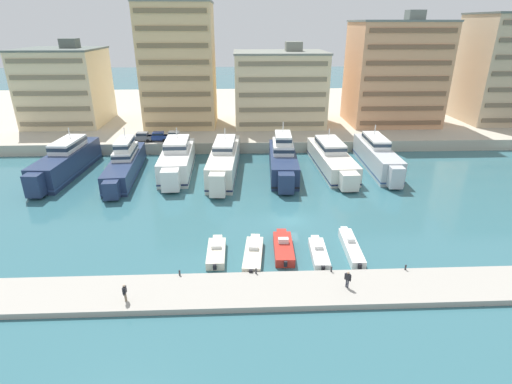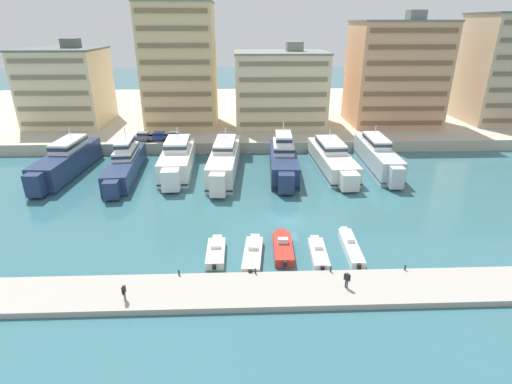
{
  "view_description": "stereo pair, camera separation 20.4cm",
  "coord_description": "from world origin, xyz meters",
  "px_view_note": "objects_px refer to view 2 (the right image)",
  "views": [
    {
      "loc": [
        -6.4,
        -46.76,
        24.02
      ],
      "look_at": [
        -4.27,
        3.87,
        2.5
      ],
      "focal_mm": 28.0,
      "sensor_mm": 36.0,
      "label": 1
    },
    {
      "loc": [
        -6.19,
        -46.77,
        24.02
      ],
      "look_at": [
        -4.27,
        3.87,
        2.5
      ],
      "focal_mm": 28.0,
      "sensor_mm": 36.0,
      "label": 2
    }
  ],
  "objects_px": {
    "motorboat_cream_far_left": "(216,252)",
    "car_grey_far_left": "(143,136)",
    "yacht_ivory_center_right": "(332,158)",
    "motorboat_white_center_left": "(318,253)",
    "yacht_navy_center": "(283,160)",
    "yacht_silver_mid_right": "(377,156)",
    "motorboat_cream_left": "(253,254)",
    "car_white_mid_left": "(174,135)",
    "pedestrian_near_edge": "(347,278)",
    "yacht_navy_far_left": "(67,161)",
    "motorboat_white_center": "(351,247)",
    "yacht_navy_left": "(125,163)",
    "motorboat_red_mid_left": "(283,248)",
    "car_blue_left": "(159,136)",
    "yacht_ivory_center_left": "(224,161)",
    "yacht_white_mid_left": "(177,160)",
    "pedestrian_mid_deck": "(124,291)"
  },
  "relations": [
    {
      "from": "motorboat_white_center",
      "to": "yacht_ivory_center_left",
      "type": "bearing_deg",
      "value": 119.96
    },
    {
      "from": "car_white_mid_left",
      "to": "yacht_ivory_center_right",
      "type": "bearing_deg",
      "value": -22.16
    },
    {
      "from": "yacht_white_mid_left",
      "to": "yacht_navy_far_left",
      "type": "bearing_deg",
      "value": -179.42
    },
    {
      "from": "yacht_ivory_center_right",
      "to": "pedestrian_mid_deck",
      "type": "xyz_separation_m",
      "value": [
        -26.88,
        -36.63,
        -0.25
      ]
    },
    {
      "from": "motorboat_cream_far_left",
      "to": "car_grey_far_left",
      "type": "distance_m",
      "value": 43.3
    },
    {
      "from": "yacht_navy_far_left",
      "to": "yacht_ivory_center_left",
      "type": "bearing_deg",
      "value": -1.21
    },
    {
      "from": "motorboat_white_center",
      "to": "motorboat_cream_far_left",
      "type": "bearing_deg",
      "value": -178.65
    },
    {
      "from": "motorboat_white_center_left",
      "to": "yacht_white_mid_left",
      "type": "bearing_deg",
      "value": 124.72
    },
    {
      "from": "yacht_silver_mid_right",
      "to": "car_white_mid_left",
      "type": "distance_m",
      "value": 39.47
    },
    {
      "from": "yacht_navy_left",
      "to": "yacht_silver_mid_right",
      "type": "relative_size",
      "value": 1.05
    },
    {
      "from": "motorboat_white_center_left",
      "to": "pedestrian_near_edge",
      "type": "height_order",
      "value": "pedestrian_near_edge"
    },
    {
      "from": "motorboat_cream_left",
      "to": "car_white_mid_left",
      "type": "distance_m",
      "value": 43.46
    },
    {
      "from": "motorboat_cream_far_left",
      "to": "car_blue_left",
      "type": "bearing_deg",
      "value": 108.68
    },
    {
      "from": "yacht_silver_mid_right",
      "to": "motorboat_cream_left",
      "type": "distance_m",
      "value": 36.75
    },
    {
      "from": "yacht_navy_far_left",
      "to": "pedestrian_mid_deck",
      "type": "relative_size",
      "value": 12.38
    },
    {
      "from": "motorboat_white_center_left",
      "to": "car_white_mid_left",
      "type": "xyz_separation_m",
      "value": [
        -21.83,
        40.93,
        2.75
      ]
    },
    {
      "from": "yacht_navy_far_left",
      "to": "motorboat_cream_far_left",
      "type": "distance_m",
      "value": 38.27
    },
    {
      "from": "yacht_navy_left",
      "to": "yacht_white_mid_left",
      "type": "height_order",
      "value": "yacht_navy_left"
    },
    {
      "from": "yacht_ivory_center_left",
      "to": "motorboat_cream_left",
      "type": "height_order",
      "value": "yacht_ivory_center_left"
    },
    {
      "from": "yacht_white_mid_left",
      "to": "motorboat_white_center_left",
      "type": "height_order",
      "value": "yacht_white_mid_left"
    },
    {
      "from": "yacht_navy_center",
      "to": "yacht_silver_mid_right",
      "type": "relative_size",
      "value": 0.95
    },
    {
      "from": "yacht_navy_far_left",
      "to": "yacht_ivory_center_right",
      "type": "height_order",
      "value": "yacht_navy_far_left"
    },
    {
      "from": "motorboat_white_center",
      "to": "pedestrian_near_edge",
      "type": "xyz_separation_m",
      "value": [
        -2.4,
        -7.47,
        1.13
      ]
    },
    {
      "from": "yacht_navy_left",
      "to": "yacht_ivory_center_left",
      "type": "xyz_separation_m",
      "value": [
        16.75,
        0.3,
        0.17
      ]
    },
    {
      "from": "car_blue_left",
      "to": "pedestrian_mid_deck",
      "type": "height_order",
      "value": "car_blue_left"
    },
    {
      "from": "yacht_navy_center",
      "to": "motorboat_white_center",
      "type": "distance_m",
      "value": 26.66
    },
    {
      "from": "car_white_mid_left",
      "to": "pedestrian_mid_deck",
      "type": "height_order",
      "value": "car_white_mid_left"
    },
    {
      "from": "motorboat_cream_far_left",
      "to": "pedestrian_near_edge",
      "type": "xyz_separation_m",
      "value": [
        12.88,
        -7.11,
        1.18
      ]
    },
    {
      "from": "yacht_ivory_center_right",
      "to": "motorboat_cream_left",
      "type": "relative_size",
      "value": 2.86
    },
    {
      "from": "yacht_navy_center",
      "to": "pedestrian_mid_deck",
      "type": "distance_m",
      "value": 39.14
    },
    {
      "from": "motorboat_white_center_left",
      "to": "car_grey_far_left",
      "type": "xyz_separation_m",
      "value": [
        -28.04,
        40.45,
        2.75
      ]
    },
    {
      "from": "car_white_mid_left",
      "to": "motorboat_cream_left",
      "type": "bearing_deg",
      "value": -70.4
    },
    {
      "from": "yacht_navy_center",
      "to": "motorboat_red_mid_left",
      "type": "distance_m",
      "value": 26.07
    },
    {
      "from": "yacht_white_mid_left",
      "to": "motorboat_white_center",
      "type": "relative_size",
      "value": 2.27
    },
    {
      "from": "car_white_mid_left",
      "to": "pedestrian_near_edge",
      "type": "relative_size",
      "value": 2.38
    },
    {
      "from": "motorboat_cream_far_left",
      "to": "car_blue_left",
      "type": "distance_m",
      "value": 42.26
    },
    {
      "from": "yacht_navy_left",
      "to": "yacht_navy_center",
      "type": "bearing_deg",
      "value": 0.04
    },
    {
      "from": "yacht_navy_far_left",
      "to": "yacht_ivory_center_left",
      "type": "height_order",
      "value": "yacht_navy_far_left"
    },
    {
      "from": "yacht_ivory_center_right",
      "to": "car_grey_far_left",
      "type": "bearing_deg",
      "value": 162.1
    },
    {
      "from": "yacht_navy_center",
      "to": "motorboat_cream_far_left",
      "type": "xyz_separation_m",
      "value": [
        -10.18,
        -26.46,
        -1.94
      ]
    },
    {
      "from": "motorboat_white_center",
      "to": "car_white_mid_left",
      "type": "distance_m",
      "value": 47.62
    },
    {
      "from": "yacht_navy_far_left",
      "to": "yacht_silver_mid_right",
      "type": "relative_size",
      "value": 1.04
    },
    {
      "from": "yacht_ivory_center_left",
      "to": "motorboat_white_center",
      "type": "bearing_deg",
      "value": -60.04
    },
    {
      "from": "pedestrian_near_edge",
      "to": "motorboat_white_center",
      "type": "bearing_deg",
      "value": 72.2
    },
    {
      "from": "yacht_navy_left",
      "to": "motorboat_cream_far_left",
      "type": "xyz_separation_m",
      "value": [
        16.68,
        -26.44,
        -1.65
      ]
    },
    {
      "from": "yacht_navy_center",
      "to": "motorboat_white_center",
      "type": "relative_size",
      "value": 2.36
    },
    {
      "from": "yacht_ivory_center_right",
      "to": "motorboat_red_mid_left",
      "type": "height_order",
      "value": "yacht_ivory_center_right"
    },
    {
      "from": "yacht_navy_far_left",
      "to": "motorboat_red_mid_left",
      "type": "distance_m",
      "value": 43.53
    },
    {
      "from": "yacht_navy_center",
      "to": "yacht_silver_mid_right",
      "type": "height_order",
      "value": "yacht_navy_center"
    },
    {
      "from": "yacht_ivory_center_right",
      "to": "motorboat_white_center_left",
      "type": "bearing_deg",
      "value": -104.83
    }
  ]
}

